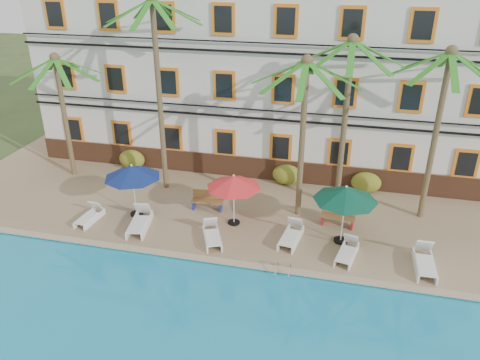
% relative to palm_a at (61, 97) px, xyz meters
% --- Properties ---
extents(ground, '(100.00, 100.00, 0.00)m').
position_rel_palm_a_xyz_m(ground, '(9.68, -5.10, -4.61)').
color(ground, '#384C23').
rests_on(ground, ground).
extents(pool_deck, '(30.00, 12.00, 0.25)m').
position_rel_palm_a_xyz_m(pool_deck, '(9.68, -0.10, -4.48)').
color(pool_deck, tan).
rests_on(pool_deck, ground).
extents(pool_coping, '(30.00, 0.35, 0.06)m').
position_rel_palm_a_xyz_m(pool_coping, '(9.68, -6.00, -4.33)').
color(pool_coping, tan).
rests_on(pool_coping, pool_deck).
extents(hotel_building, '(25.40, 6.44, 10.22)m').
position_rel_palm_a_xyz_m(hotel_building, '(9.68, 4.88, 0.77)').
color(hotel_building, silver).
rests_on(hotel_building, pool_deck).
extents(palm_a, '(4.54, 4.54, 6.63)m').
position_rel_palm_a_xyz_m(palm_a, '(0.00, 0.00, 0.00)').
color(palm_a, brown).
rests_on(palm_a, pool_deck).
extents(palm_b, '(4.54, 4.54, 9.50)m').
position_rel_palm_a_xyz_m(palm_b, '(5.54, -0.31, 1.65)').
color(palm_b, brown).
rests_on(palm_b, pool_deck).
extents(palm_c, '(4.54, 4.54, 7.37)m').
position_rel_palm_a_xyz_m(palm_c, '(12.58, -1.48, 0.44)').
color(palm_c, brown).
rests_on(palm_c, pool_deck).
extents(palm_d, '(4.54, 4.54, 8.06)m').
position_rel_palm_a_xyz_m(palm_d, '(14.30, -0.20, 0.83)').
color(palm_d, brown).
rests_on(palm_d, pool_deck).
extents(palm_e, '(4.54, 4.54, 7.78)m').
position_rel_palm_a_xyz_m(palm_e, '(18.14, -0.39, 0.67)').
color(palm_e, brown).
rests_on(palm_e, pool_deck).
extents(shrub_left, '(1.50, 0.90, 1.10)m').
position_rel_palm_a_xyz_m(shrub_left, '(2.80, 1.50, -3.81)').
color(shrub_left, '#315E1A').
rests_on(shrub_left, pool_deck).
extents(shrub_mid, '(1.50, 0.90, 1.10)m').
position_rel_palm_a_xyz_m(shrub_mid, '(11.61, 1.50, -3.81)').
color(shrub_mid, '#315E1A').
rests_on(shrub_mid, pool_deck).
extents(shrub_right, '(1.50, 0.90, 1.10)m').
position_rel_palm_a_xyz_m(shrub_right, '(15.66, 1.50, -3.81)').
color(shrub_right, '#315E1A').
rests_on(shrub_right, pool_deck).
extents(umbrella_blue, '(2.57, 2.57, 2.57)m').
position_rel_palm_a_xyz_m(umbrella_blue, '(5.25, -3.32, -2.16)').
color(umbrella_blue, black).
rests_on(umbrella_blue, pool_deck).
extents(umbrella_red, '(2.44, 2.44, 2.44)m').
position_rel_palm_a_xyz_m(umbrella_red, '(9.88, -3.02, -2.28)').
color(umbrella_red, black).
rests_on(umbrella_red, pool_deck).
extents(umbrella_green, '(2.65, 2.65, 2.65)m').
position_rel_palm_a_xyz_m(umbrella_green, '(14.64, -3.40, -2.10)').
color(umbrella_green, black).
rests_on(umbrella_green, pool_deck).
extents(lounger_a, '(0.73, 1.71, 0.79)m').
position_rel_palm_a_xyz_m(lounger_a, '(3.43, -4.34, -4.10)').
color(lounger_a, white).
rests_on(lounger_a, pool_deck).
extents(lounger_b, '(1.09, 2.17, 0.98)m').
position_rel_palm_a_xyz_m(lounger_b, '(5.90, -4.36, -4.04)').
color(lounger_b, white).
rests_on(lounger_b, pool_deck).
extents(lounger_c, '(1.32, 1.94, 0.87)m').
position_rel_palm_a_xyz_m(lounger_c, '(9.31, -4.60, -4.08)').
color(lounger_c, white).
rests_on(lounger_c, pool_deck).
extents(lounger_d, '(0.93, 1.97, 0.90)m').
position_rel_palm_a_xyz_m(lounger_d, '(12.59, -3.84, -4.07)').
color(lounger_d, white).
rests_on(lounger_d, pool_deck).
extents(lounger_e, '(0.97, 1.84, 0.83)m').
position_rel_palm_a_xyz_m(lounger_e, '(14.93, -4.51, -4.09)').
color(lounger_e, white).
rests_on(lounger_e, pool_deck).
extents(lounger_f, '(0.75, 2.03, 0.95)m').
position_rel_palm_a_xyz_m(lounger_f, '(17.86, -4.56, -4.05)').
color(lounger_f, white).
rests_on(lounger_f, pool_deck).
extents(bench_left, '(1.53, 0.60, 0.93)m').
position_rel_palm_a_xyz_m(bench_left, '(8.33, -1.98, -3.89)').
color(bench_left, olive).
rests_on(bench_left, pool_deck).
extents(bench_right, '(1.54, 0.60, 0.93)m').
position_rel_palm_a_xyz_m(bench_right, '(14.44, -2.06, -3.89)').
color(bench_right, olive).
rests_on(bench_right, pool_deck).
extents(pool_ladder, '(0.54, 0.74, 0.74)m').
position_rel_palm_a_xyz_m(pool_ladder, '(12.60, -6.10, -4.36)').
color(pool_ladder, silver).
rests_on(pool_ladder, ground).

